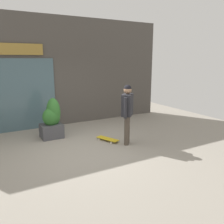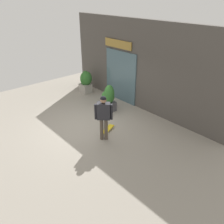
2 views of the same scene
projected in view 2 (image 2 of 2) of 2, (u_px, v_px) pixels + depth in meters
The scene contains 6 objects.
ground_plane at pixel (88, 126), 9.49m from camera, with size 12.00×12.00×0.00m, color gray.
building_facade at pixel (139, 66), 10.34m from camera, with size 8.62×0.31×3.86m.
skateboarder at pixel (104, 114), 8.15m from camera, with size 0.50×0.51×1.70m.
skateboard at pixel (108, 129), 9.14m from camera, with size 0.48×0.76×0.08m.
planter_box_left at pixel (108, 99), 10.45m from camera, with size 0.65×0.56×1.23m.
planter_box_right at pixel (86, 80), 12.38m from camera, with size 0.63×0.60×1.15m.
Camera 2 is at (6.80, -4.69, 4.80)m, focal length 37.81 mm.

